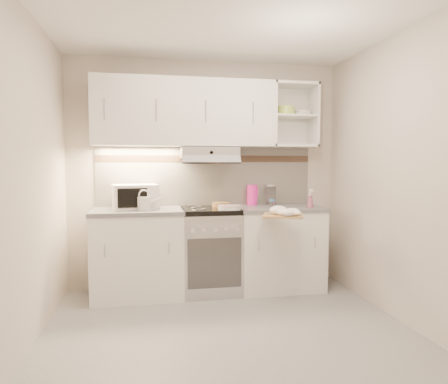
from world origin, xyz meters
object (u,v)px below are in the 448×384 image
object	(u,v)px
microwave	(135,197)
glass_jar	(271,195)
pink_pitcher	(252,195)
electric_range	(210,250)
watering_can	(145,203)
plate_stack	(229,207)
spray_bottle	(310,200)
cutting_board	(283,216)

from	to	relation	value
microwave	glass_jar	size ratio (longest dim) A/B	2.13
microwave	glass_jar	distance (m)	1.50
pink_pitcher	electric_range	bearing A→B (deg)	-144.91
electric_range	pink_pitcher	distance (m)	0.79
watering_can	plate_stack	distance (m)	0.85
pink_pitcher	glass_jar	distance (m)	0.22
spray_bottle	cutting_board	distance (m)	0.55
glass_jar	cutting_board	distance (m)	0.74
spray_bottle	cutting_board	world-z (taller)	spray_bottle
plate_stack	pink_pitcher	distance (m)	0.52
watering_can	plate_stack	bearing A→B (deg)	-19.22
pink_pitcher	spray_bottle	bearing A→B (deg)	-22.02
microwave	plate_stack	size ratio (longest dim) A/B	2.11
cutting_board	glass_jar	bearing A→B (deg)	102.07
electric_range	cutting_board	distance (m)	0.92
microwave	cutting_board	xyz separation A→B (m)	(1.40, -0.59, -0.16)
pink_pitcher	glass_jar	world-z (taller)	glass_jar
electric_range	pink_pitcher	bearing A→B (deg)	21.48
plate_stack	pink_pitcher	xyz separation A→B (m)	(0.34, 0.38, 0.09)
electric_range	spray_bottle	bearing A→B (deg)	-9.90
electric_range	microwave	size ratio (longest dim) A/B	1.83
spray_bottle	plate_stack	bearing A→B (deg)	-161.46
electric_range	plate_stack	size ratio (longest dim) A/B	3.86
watering_can	cutting_board	xyz separation A→B (m)	(1.30, -0.41, -0.10)
watering_can	glass_jar	xyz separation A→B (m)	(1.40, 0.31, 0.04)
watering_can	glass_jar	world-z (taller)	glass_jar
electric_range	watering_can	distance (m)	0.86
microwave	pink_pitcher	bearing A→B (deg)	-4.08
watering_can	cutting_board	bearing A→B (deg)	-32.05
glass_jar	spray_bottle	world-z (taller)	glass_jar
watering_can	pink_pitcher	distance (m)	1.22
watering_can	spray_bottle	size ratio (longest dim) A/B	1.16
watering_can	glass_jar	bearing A→B (deg)	-2.08
electric_range	plate_stack	world-z (taller)	plate_stack
pink_pitcher	spray_bottle	size ratio (longest dim) A/B	1.09
plate_stack	spray_bottle	bearing A→B (deg)	-0.10
glass_jar	cutting_board	size ratio (longest dim) A/B	0.62
cutting_board	spray_bottle	bearing A→B (deg)	59.14
plate_stack	cutting_board	world-z (taller)	plate_stack
electric_range	watering_can	size ratio (longest dim) A/B	3.69
electric_range	watering_can	bearing A→B (deg)	-170.51
cutting_board	electric_range	bearing A→B (deg)	160.14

